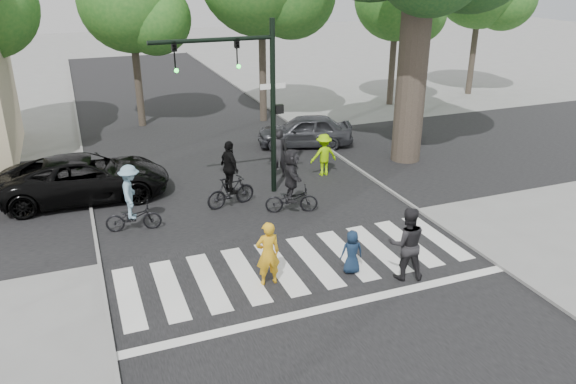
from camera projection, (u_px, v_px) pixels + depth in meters
name	position (u px, v px, depth m)	size (l,w,h in m)	color
ground	(312.00, 282.00, 14.47)	(120.00, 120.00, 0.00)	gray
road_stem	(252.00, 209.00, 18.78)	(10.00, 70.00, 0.01)	black
road_cross	(228.00, 179.00, 21.36)	(70.00, 10.00, 0.01)	black
curb_left	(95.00, 232.00, 17.07)	(0.10, 70.00, 0.10)	gray
curb_right	(384.00, 187.00, 20.46)	(0.10, 70.00, 0.10)	gray
crosswalk	(302.00, 270.00, 15.04)	(10.00, 3.85, 0.01)	silver
traffic_signal	(249.00, 85.00, 18.44)	(4.45, 0.29, 6.00)	black
bg_tree_2	(136.00, 5.00, 25.99)	(5.04, 4.80, 8.40)	brown
bg_tree_4	(402.00, 2.00, 30.32)	(4.83, 4.60, 8.15)	brown
pedestrian_woman	(268.00, 254.00, 14.11)	(0.63, 0.42, 1.73)	gold
pedestrian_child	(352.00, 252.00, 14.73)	(0.59, 0.38, 1.21)	#14263E
pedestrian_adult	(407.00, 243.00, 14.34)	(0.97, 0.75, 1.99)	black
cyclist_left	(132.00, 203.00, 16.94)	(1.74, 1.17, 2.12)	black
cyclist_mid	(230.00, 180.00, 18.62)	(1.82, 1.13, 2.29)	black
cyclist_right	(292.00, 184.00, 18.17)	(1.83, 1.69, 2.19)	black
car_suv	(86.00, 177.00, 19.31)	(2.58, 5.59, 1.55)	black
car_grey	(305.00, 131.00, 24.87)	(1.68, 4.18, 1.42)	#34363A
bystander_hivis	(324.00, 155.00, 21.44)	(1.06, 0.61, 1.64)	#8DD403
bystander_dark	(279.00, 153.00, 21.26)	(0.69, 0.45, 1.88)	black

